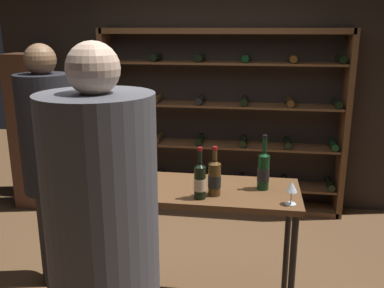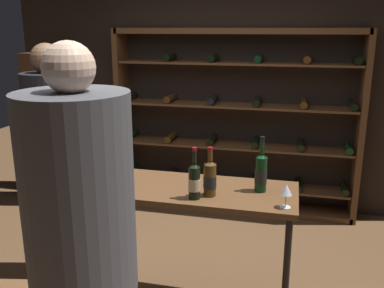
% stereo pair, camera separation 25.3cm
% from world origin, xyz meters
% --- Properties ---
extents(back_wall, '(4.89, 0.10, 2.87)m').
position_xyz_m(back_wall, '(0.00, 2.06, 1.43)').
color(back_wall, black).
rests_on(back_wall, ground).
extents(wine_rack, '(2.68, 0.32, 2.02)m').
position_xyz_m(wine_rack, '(0.19, 1.85, 1.00)').
color(wine_rack, brown).
rests_on(wine_rack, ground).
extents(tasting_table, '(1.33, 0.58, 0.95)m').
position_xyz_m(tasting_table, '(0.21, -0.03, 0.84)').
color(tasting_table, brown).
rests_on(tasting_table, ground).
extents(person_bystander_red_print, '(0.49, 0.50, 1.97)m').
position_xyz_m(person_bystander_red_print, '(-0.09, -1.13, 1.09)').
color(person_bystander_red_print, black).
rests_on(person_bystander_red_print, ground).
extents(person_guest_plum_blouse, '(0.40, 0.40, 1.92)m').
position_xyz_m(person_guest_plum_blouse, '(-0.98, 0.11, 1.06)').
color(person_guest_plum_blouse, '#2C2C2C').
rests_on(person_guest_plum_blouse, ground).
extents(display_cabinet, '(0.44, 0.36, 1.75)m').
position_xyz_m(display_cabinet, '(-1.93, 1.60, 0.88)').
color(display_cabinet, '#4C2D1E').
rests_on(display_cabinet, ground).
extents(wine_bottle_green_slim, '(0.09, 0.09, 0.33)m').
position_xyz_m(wine_bottle_green_slim, '(0.31, -0.14, 1.07)').
color(wine_bottle_green_slim, '#4C3314').
rests_on(wine_bottle_green_slim, tasting_table).
extents(wine_bottle_black_capsule, '(0.08, 0.08, 0.38)m').
position_xyz_m(wine_bottle_black_capsule, '(0.62, 0.02, 1.09)').
color(wine_bottle_black_capsule, black).
rests_on(wine_bottle_black_capsule, tasting_table).
extents(wine_bottle_red_label, '(0.08, 0.08, 0.34)m').
position_xyz_m(wine_bottle_red_label, '(0.22, -0.21, 1.07)').
color(wine_bottle_red_label, black).
rests_on(wine_bottle_red_label, tasting_table).
extents(wine_glass_stemmed_right, '(0.07, 0.07, 0.15)m').
position_xyz_m(wine_glass_stemmed_right, '(0.80, -0.22, 1.06)').
color(wine_glass_stemmed_right, silver).
rests_on(wine_glass_stemmed_right, tasting_table).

